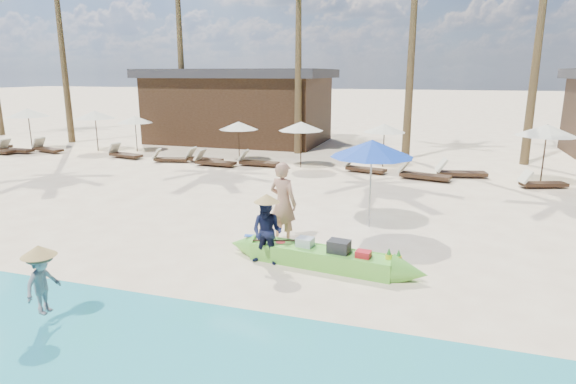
% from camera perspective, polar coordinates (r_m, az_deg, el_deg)
% --- Properties ---
extents(ground, '(240.00, 240.00, 0.00)m').
position_cam_1_polar(ground, '(11.09, -3.16, -7.59)').
color(ground, '#FCE6BA').
rests_on(ground, ground).
extents(green_canoe, '(5.02, 1.03, 0.64)m').
position_cam_1_polar(green_canoe, '(10.48, 3.95, -7.65)').
color(green_canoe, '#64C63C').
rests_on(green_canoe, ground).
extents(tourist, '(0.84, 0.68, 2.02)m').
position_cam_1_polar(tourist, '(11.61, -0.60, -1.32)').
color(tourist, tan).
rests_on(tourist, ground).
extents(vendor_green, '(0.74, 0.59, 1.46)m').
position_cam_1_polar(vendor_green, '(10.41, -2.50, -4.75)').
color(vendor_green, '#141A39').
rests_on(vendor_green, ground).
extents(vendor_yellow, '(0.41, 0.70, 1.07)m').
position_cam_1_polar(vendor_yellow, '(8.97, -27.08, -9.57)').
color(vendor_yellow, gray).
rests_on(vendor_yellow, ground).
extents(blue_umbrella, '(2.21, 2.21, 2.37)m').
position_cam_1_polar(blue_umbrella, '(12.80, 9.92, 5.11)').
color(blue_umbrella, '#99999E').
rests_on(blue_umbrella, ground).
extents(resort_parasol_1, '(2.16, 2.16, 2.22)m').
position_cam_1_polar(resort_parasol_1, '(29.59, -28.47, 8.26)').
color(resort_parasol_1, '#362416').
rests_on(resort_parasol_1, ground).
extents(lounger_1_right, '(1.91, 0.61, 0.65)m').
position_cam_1_polar(lounger_1_right, '(28.98, -29.66, 4.46)').
color(lounger_1_right, '#362416').
rests_on(lounger_1_right, ground).
extents(resort_parasol_2, '(2.07, 2.07, 2.14)m').
position_cam_1_polar(resort_parasol_2, '(27.71, -21.92, 8.49)').
color(resort_parasol_2, '#362416').
rests_on(resort_parasol_2, ground).
extents(lounger_2_left, '(2.00, 1.02, 0.65)m').
position_cam_1_polar(lounger_2_left, '(28.47, -26.68, 4.66)').
color(lounger_2_left, '#362416').
rests_on(lounger_2_left, ground).
extents(resort_parasol_3, '(1.83, 1.83, 1.88)m').
position_cam_1_polar(resort_parasol_3, '(26.81, -17.69, 8.19)').
color(resort_parasol_3, '#362416').
rests_on(resort_parasol_3, ground).
extents(lounger_3_left, '(1.95, 0.96, 0.63)m').
position_cam_1_polar(lounger_3_left, '(25.08, -18.88, 4.32)').
color(lounger_3_left, '#362416').
rests_on(lounger_3_left, ground).
extents(lounger_3_right, '(1.73, 0.87, 0.56)m').
position_cam_1_polar(lounger_3_right, '(23.29, -13.95, 3.92)').
color(lounger_3_right, '#362416').
rests_on(lounger_3_right, ground).
extents(resort_parasol_4, '(1.83, 1.83, 1.88)m').
position_cam_1_polar(resort_parasol_4, '(22.63, -5.88, 7.83)').
color(resort_parasol_4, '#362416').
rests_on(resort_parasol_4, ground).
extents(lounger_4_left, '(1.83, 0.68, 0.61)m').
position_cam_1_polar(lounger_4_left, '(22.85, -10.11, 3.96)').
color(lounger_4_left, '#362416').
rests_on(lounger_4_left, ground).
extents(lounger_4_right, '(1.96, 0.71, 0.65)m').
position_cam_1_polar(lounger_4_right, '(21.90, -8.89, 3.63)').
color(lounger_4_right, '#362416').
rests_on(lounger_4_right, ground).
extents(resort_parasol_5, '(1.96, 1.96, 2.02)m').
position_cam_1_polar(resort_parasol_5, '(21.09, 1.55, 7.80)').
color(resort_parasol_5, '#362416').
rests_on(resort_parasol_5, ground).
extents(lounger_5_left, '(1.85, 0.58, 0.63)m').
position_cam_1_polar(lounger_5_left, '(21.65, -3.77, 3.62)').
color(lounger_5_left, '#362416').
rests_on(lounger_5_left, ground).
extents(resort_parasol_6, '(1.85, 1.85, 1.91)m').
position_cam_1_polar(resort_parasol_6, '(21.65, 11.36, 7.43)').
color(resort_parasol_6, '#362416').
rests_on(resort_parasol_6, ground).
extents(lounger_6_left, '(1.83, 0.95, 0.60)m').
position_cam_1_polar(lounger_6_left, '(20.47, 8.90, 2.86)').
color(lounger_6_left, '#362416').
rests_on(lounger_6_left, ground).
extents(lounger_6_right, '(2.08, 1.03, 0.68)m').
position_cam_1_polar(lounger_6_right, '(19.53, 15.53, 2.07)').
color(lounger_6_right, '#362416').
rests_on(lounger_6_right, ground).
extents(resort_parasol_7, '(2.18, 2.18, 2.25)m').
position_cam_1_polar(resort_parasol_7, '(20.13, 28.36, 6.46)').
color(resort_parasol_7, '#362416').
rests_on(resort_parasol_7, ground).
extents(lounger_7_left, '(2.06, 1.00, 0.67)m').
position_cam_1_polar(lounger_7_left, '(20.42, 19.55, 2.27)').
color(lounger_7_left, '#362416').
rests_on(lounger_7_left, ground).
extents(lounger_7_right, '(1.78, 1.07, 0.58)m').
position_cam_1_polar(lounger_7_right, '(19.72, 27.73, 0.98)').
color(lounger_7_right, '#362416').
rests_on(lounger_7_right, ground).
extents(pavilion_west, '(10.80, 6.60, 4.30)m').
position_cam_1_polar(pavilion_west, '(29.61, -5.77, 10.20)').
color(pavilion_west, '#362416').
rests_on(pavilion_west, ground).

